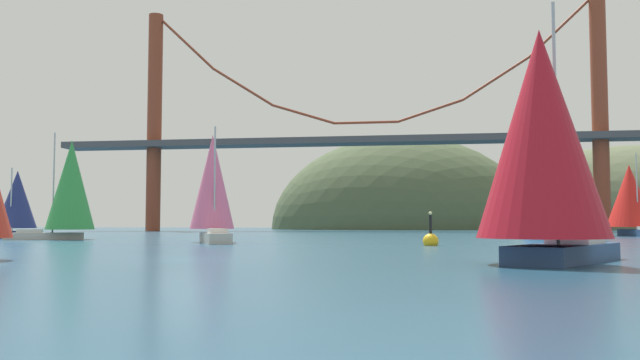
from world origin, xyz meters
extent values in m
plane|color=navy|center=(0.00, 0.00, 0.00)|extent=(360.00, 360.00, 0.00)
ellipsoid|color=#4C5B3D|center=(5.00, 135.00, 0.00)|extent=(63.61, 44.00, 45.65)
ellipsoid|color=#5B6647|center=(60.00, 135.00, 0.00)|extent=(80.03, 44.00, 39.14)
cylinder|color=brown|center=(-41.67, 95.00, 21.44)|extent=(2.80, 2.80, 42.88)
cylinder|color=brown|center=(41.67, 95.00, 21.44)|extent=(2.80, 2.80, 42.88)
cube|color=#47474C|center=(0.00, 95.00, 16.84)|extent=(119.34, 6.00, 1.20)
cylinder|color=brown|center=(-35.72, 95.00, 37.24)|extent=(12.25, 0.50, 11.65)
cylinder|color=brown|center=(-23.81, 95.00, 27.84)|extent=(12.17, 0.50, 7.94)
cylinder|color=brown|center=(-11.91, 95.00, 22.19)|extent=(12.06, 0.50, 4.24)
cylinder|color=brown|center=(0.00, 95.00, 20.31)|extent=(11.91, 0.50, 0.50)
cylinder|color=brown|center=(11.91, 95.00, 22.19)|extent=(12.06, 0.50, 4.24)
cylinder|color=brown|center=(23.81, 95.00, 27.84)|extent=(12.17, 0.50, 7.94)
cylinder|color=brown|center=(35.72, 95.00, 37.24)|extent=(12.25, 0.50, 11.65)
cube|color=#191E4C|center=(-32.07, 35.10, 0.36)|extent=(2.25, 5.75, 0.72)
cube|color=beige|center=(-31.96, 34.10, 0.90)|extent=(1.43, 1.92, 0.36)
cylinder|color=#B2B2B7|center=(-32.13, 35.66, 4.04)|extent=(0.14, 0.14, 6.64)
cone|color=navy|center=(-32.27, 36.88, 4.09)|extent=(4.54, 4.54, 6.13)
cube|color=navy|center=(16.15, 0.67, 0.36)|extent=(5.87, 7.97, 0.73)
cube|color=beige|center=(16.83, 1.89, 0.91)|extent=(2.80, 3.06, 0.36)
cylinder|color=#B2B2B7|center=(15.77, -0.02, 5.68)|extent=(0.14, 0.14, 9.89)
cone|color=#B21423|center=(14.94, -1.51, 5.06)|extent=(6.78, 6.78, 8.06)
cube|color=black|center=(23.65, 41.34, 0.29)|extent=(4.41, 7.19, 0.58)
cube|color=beige|center=(24.16, 40.17, 0.76)|extent=(2.12, 2.61, 0.36)
cylinder|color=#B2B2B7|center=(23.38, 41.99, 4.94)|extent=(0.14, 0.14, 8.72)
cone|color=blue|center=(22.76, 43.41, 4.83)|extent=(5.82, 5.82, 7.90)
cube|color=#B7B2A8|center=(-24.87, 30.09, 0.33)|extent=(6.99, 4.91, 0.66)
cube|color=beige|center=(-25.98, 29.47, 0.84)|extent=(2.60, 2.24, 0.36)
cylinder|color=#B2B2B7|center=(-24.26, 30.43, 5.42)|extent=(0.14, 0.14, 9.53)
cone|color=green|center=(-22.90, 31.17, 5.24)|extent=(6.16, 6.16, 8.57)
cylinder|color=#B2B2B7|center=(35.38, 54.92, 5.33)|extent=(0.14, 0.14, 9.07)
cone|color=red|center=(35.01, 56.50, 4.84)|extent=(6.58, 6.58, 7.48)
cube|color=#B7B2A8|center=(-5.66, 22.36, 0.40)|extent=(4.29, 6.45, 0.81)
cube|color=beige|center=(-5.17, 21.34, 0.99)|extent=(2.06, 2.39, 0.36)
cylinder|color=#B2B2B7|center=(-5.93, 22.93, 5.05)|extent=(0.14, 0.14, 8.49)
cone|color=pink|center=(-6.53, 24.18, 4.96)|extent=(4.79, 4.79, 7.70)
sphere|color=gold|center=(10.95, 19.49, 0.30)|extent=(1.10, 1.10, 1.10)
cylinder|color=black|center=(10.95, 19.49, 1.35)|extent=(0.20, 0.20, 1.60)
sphere|color=#F2EA99|center=(10.95, 19.49, 2.27)|extent=(0.24, 0.24, 0.24)
camera|label=1|loc=(10.43, -27.71, 1.62)|focal=37.19mm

